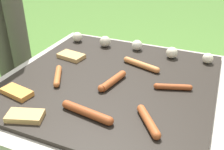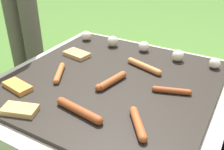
{
  "view_description": "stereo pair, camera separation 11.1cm",
  "coord_description": "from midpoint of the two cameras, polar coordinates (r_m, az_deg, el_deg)",
  "views": [
    {
      "loc": [
        0.38,
        -0.89,
        0.94
      ],
      "look_at": [
        0.0,
        0.0,
        0.4
      ],
      "focal_mm": 42.0,
      "sensor_mm": 36.0,
      "label": 1
    },
    {
      "loc": [
        0.48,
        -0.84,
        0.94
      ],
      "look_at": [
        0.0,
        0.0,
        0.4
      ],
      "focal_mm": 42.0,
      "sensor_mm": 36.0,
      "label": 2
    }
  ],
  "objects": [
    {
      "name": "ground_plane",
      "position": [
        1.35,
        -2.43,
        -15.16
      ],
      "size": [
        14.0,
        14.0,
        0.0
      ],
      "primitive_type": "plane",
      "color": "#47702D"
    },
    {
      "name": "bread_slice_left",
      "position": [
        1.33,
        -11.26,
        4.04
      ],
      "size": [
        0.14,
        0.1,
        0.02
      ],
      "color": "tan",
      "rests_on": "grill"
    },
    {
      "name": "sausage_front_right",
      "position": [
        1.06,
        10.23,
        -2.65
      ],
      "size": [
        0.15,
        0.06,
        0.02
      ],
      "color": "#93421E",
      "rests_on": "grill"
    },
    {
      "name": "mushroom_row",
      "position": [
        1.38,
        2.29,
        6.33
      ],
      "size": [
        0.76,
        0.08,
        0.06
      ],
      "color": "beige",
      "rests_on": "grill"
    },
    {
      "name": "sausage_front_left",
      "position": [
        0.91,
        -9.02,
        -8.14
      ],
      "size": [
        0.21,
        0.06,
        0.03
      ],
      "color": "#93421E",
      "rests_on": "grill"
    },
    {
      "name": "sausage_mid_left",
      "position": [
        1.08,
        -2.75,
        -1.36
      ],
      "size": [
        0.06,
        0.17,
        0.03
      ],
      "color": "#A34C23",
      "rests_on": "grill"
    },
    {
      "name": "grill",
      "position": [
        1.23,
        -2.62,
        -8.81
      ],
      "size": [
        0.96,
        0.96,
        0.38
      ],
      "color": "#B2AA9E",
      "rests_on": "ground_plane"
    },
    {
      "name": "sausage_back_right",
      "position": [
        1.21,
        3.76,
        2.21
      ],
      "size": [
        0.19,
        0.08,
        0.03
      ],
      "color": "#C6753D",
      "rests_on": "grill"
    },
    {
      "name": "sausage_front_center",
      "position": [
        1.15,
        -14.45,
        -0.25
      ],
      "size": [
        0.1,
        0.15,
        0.03
      ],
      "color": "#B7602D",
      "rests_on": "grill"
    },
    {
      "name": "bread_slice_center",
      "position": [
        1.1,
        -22.79,
        -3.54
      ],
      "size": [
        0.14,
        0.08,
        0.02
      ],
      "color": "#D18438",
      "rests_on": "grill"
    },
    {
      "name": "bread_slice_right",
      "position": [
        0.96,
        -21.62,
        -8.4
      ],
      "size": [
        0.14,
        0.1,
        0.02
      ],
      "color": "tan",
      "rests_on": "grill"
    },
    {
      "name": "sausage_back_center",
      "position": [
        0.87,
        4.23,
        -10.1
      ],
      "size": [
        0.11,
        0.14,
        0.03
      ],
      "color": "#A34C23",
      "rests_on": "grill"
    }
  ]
}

